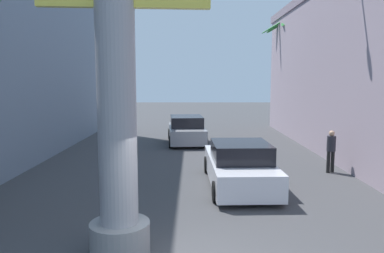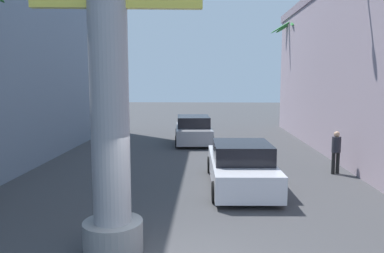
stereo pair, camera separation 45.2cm
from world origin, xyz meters
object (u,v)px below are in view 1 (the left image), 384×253
pedestrian_mid_right (331,148)px  palm_tree_far_right (287,61)px  neon_sign_pole (115,4)px  street_lamp (361,58)px  car_lead (239,166)px  car_far (186,130)px

pedestrian_mid_right → palm_tree_far_right: bearing=84.3°
neon_sign_pole → street_lamp: size_ratio=1.45×
pedestrian_mid_right → car_lead: bearing=-154.2°
car_lead → car_far: size_ratio=1.15×
street_lamp → palm_tree_far_right: 12.55m
palm_tree_far_right → pedestrian_mid_right: (-1.24, -12.34, -3.96)m
pedestrian_mid_right → car_far: bearing=129.7°
neon_sign_pole → car_far: bearing=85.2°
neon_sign_pole → palm_tree_far_right: (8.18, 19.31, -0.15)m
car_lead → pedestrian_mid_right: (3.83, 1.85, 0.27)m
pedestrian_mid_right → street_lamp: bearing=-12.3°
neon_sign_pole → car_far: size_ratio=2.39×
car_lead → palm_tree_far_right: (5.07, 14.20, 4.23)m
car_lead → palm_tree_far_right: 15.66m
street_lamp → pedestrian_mid_right: bearing=167.7°
car_far → palm_tree_far_right: size_ratio=0.57×
street_lamp → car_far: bearing=132.9°
street_lamp → car_far: size_ratio=1.65×
car_lead → palm_tree_far_right: bearing=70.3°
street_lamp → car_lead: size_ratio=1.43×
car_lead → pedestrian_mid_right: pedestrian_mid_right is taller
car_lead → pedestrian_mid_right: 4.27m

